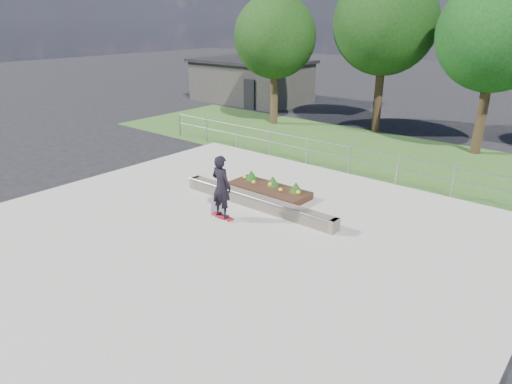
% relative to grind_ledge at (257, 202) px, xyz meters
% --- Properties ---
extents(ground, '(120.00, 120.00, 0.00)m').
position_rel_grind_ledge_xyz_m(ground, '(0.61, -2.51, -0.26)').
color(ground, black).
rests_on(ground, ground).
extents(grass_verge, '(30.00, 8.00, 0.02)m').
position_rel_grind_ledge_xyz_m(grass_verge, '(0.61, 8.49, -0.25)').
color(grass_verge, '#305421').
rests_on(grass_verge, ground).
extents(concrete_slab, '(15.00, 15.00, 0.06)m').
position_rel_grind_ledge_xyz_m(concrete_slab, '(0.61, -2.51, -0.23)').
color(concrete_slab, '#A39F91').
rests_on(concrete_slab, ground).
extents(fence, '(20.06, 0.06, 1.20)m').
position_rel_grind_ledge_xyz_m(fence, '(0.61, 4.99, 0.51)').
color(fence, gray).
rests_on(fence, ground).
extents(building, '(8.40, 5.40, 3.00)m').
position_rel_grind_ledge_xyz_m(building, '(-13.38, 15.49, 1.25)').
color(building, '#2F2D2A').
rests_on(building, ground).
extents(tree_far_left, '(4.55, 4.55, 7.15)m').
position_rel_grind_ledge_xyz_m(tree_far_left, '(-7.39, 10.49, 4.59)').
color(tree_far_left, '#372516').
rests_on(tree_far_left, ground).
extents(tree_mid_left, '(5.25, 5.25, 8.25)m').
position_rel_grind_ledge_xyz_m(tree_mid_left, '(-1.89, 12.49, 5.34)').
color(tree_mid_left, '#301E13').
rests_on(tree_mid_left, ground).
extents(tree_mid_right, '(4.90, 4.90, 7.70)m').
position_rel_grind_ledge_xyz_m(tree_mid_right, '(3.61, 11.49, 4.97)').
color(tree_mid_right, '#2F1F13').
rests_on(tree_mid_right, ground).
extents(grind_ledge, '(6.00, 0.44, 0.43)m').
position_rel_grind_ledge_xyz_m(grind_ledge, '(0.00, 0.00, 0.00)').
color(grind_ledge, brown).
rests_on(grind_ledge, concrete_slab).
extents(planter_bed, '(3.00, 1.20, 0.61)m').
position_rel_grind_ledge_xyz_m(planter_bed, '(-0.45, 1.24, -0.02)').
color(planter_bed, black).
rests_on(planter_bed, concrete_slab).
extents(skateboarder, '(0.80, 0.47, 2.03)m').
position_rel_grind_ledge_xyz_m(skateboarder, '(-0.26, -1.36, 0.85)').
color(skateboarder, white).
rests_on(skateboarder, concrete_slab).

